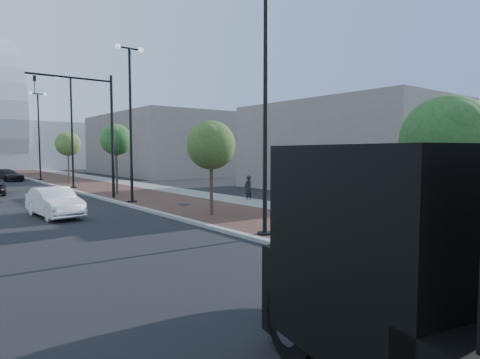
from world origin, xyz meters
TOP-DOWN VIEW (x-y plane):
  - sidewalk at (3.50, 40.00)m, footprint 7.00×140.00m
  - concrete_strip at (6.20, 40.00)m, footprint 2.40×140.00m
  - curb at (0.00, 40.00)m, footprint 0.30×140.00m
  - white_sedan at (-4.28, 19.70)m, footprint 1.83×4.40m
  - dark_car_far at (-2.38, 47.49)m, footprint 3.39×4.72m
  - pedestrian at (6.76, 18.60)m, footprint 0.65×0.47m
  - streetlight_1 at (0.49, 10.00)m, footprint 1.44×0.56m
  - streetlight_2 at (0.60, 22.00)m, footprint 1.72×0.56m
  - streetlight_3 at (0.49, 34.00)m, footprint 1.44×0.56m
  - streetlight_4 at (0.60, 46.00)m, footprint 1.72×0.56m
  - traffic_mast at (-0.30, 25.00)m, footprint 5.09×0.20m
  - tree_0 at (1.65, 4.02)m, footprint 2.42×2.37m
  - tree_1 at (1.65, 15.02)m, footprint 2.37×2.31m
  - tree_2 at (1.65, 27.02)m, footprint 2.26×2.19m
  - tree_3 at (1.65, 39.02)m, footprint 2.34×2.28m
  - commercial_block_ne at (16.00, 50.00)m, footprint 12.00×22.00m
  - commercial_block_e at (18.00, 20.00)m, footprint 10.00×16.00m
  - utility_cover_1 at (2.40, 8.00)m, footprint 0.50×0.50m
  - utility_cover_2 at (2.40, 19.00)m, footprint 0.50×0.50m

SIDE VIEW (x-z plane):
  - sidewalk at x=3.50m, z-range 0.00..0.12m
  - concrete_strip at x=6.20m, z-range 0.00..0.13m
  - curb at x=0.00m, z-range 0.00..0.14m
  - utility_cover_1 at x=2.40m, z-range 0.12..0.14m
  - utility_cover_2 at x=2.40m, z-range 0.12..0.14m
  - dark_car_far at x=-2.38m, z-range 0.00..1.27m
  - white_sedan at x=-4.28m, z-range 0.00..1.42m
  - pedestrian at x=6.76m, z-range 0.00..1.64m
  - tree_0 at x=1.65m, z-range 1.10..5.71m
  - tree_1 at x=1.65m, z-range 1.13..5.72m
  - commercial_block_e at x=18.00m, z-range 0.00..7.00m
  - tree_3 at x=1.65m, z-range 1.33..6.32m
  - tree_2 at x=1.65m, z-range 1.41..6.47m
  - commercial_block_ne at x=16.00m, z-range 0.00..8.00m
  - streetlight_1 at x=0.49m, z-range -0.26..8.95m
  - streetlight_3 at x=0.49m, z-range -0.26..8.95m
  - streetlight_2 at x=0.60m, z-range 0.18..9.46m
  - streetlight_4 at x=0.60m, z-range 0.18..9.46m
  - traffic_mast at x=-0.30m, z-range 0.98..8.98m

